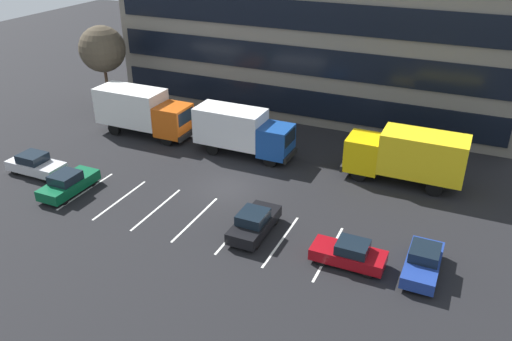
% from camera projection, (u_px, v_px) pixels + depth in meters
% --- Properties ---
extents(ground_plane, '(120.00, 120.00, 0.00)m').
position_uv_depth(ground_plane, '(227.00, 188.00, 34.78)').
color(ground_plane, black).
extents(office_building, '(35.23, 10.39, 18.00)m').
position_uv_depth(office_building, '(319.00, 8.00, 45.24)').
color(office_building, slate).
rests_on(office_building, ground_plane).
extents(lot_markings, '(16.94, 5.40, 0.01)m').
position_uv_depth(lot_markings, '(195.00, 219.00, 31.35)').
color(lot_markings, silver).
rests_on(lot_markings, ground_plane).
extents(box_truck_yellow_all, '(7.96, 2.64, 3.69)m').
position_uv_depth(box_truck_yellow_all, '(407.00, 155.00, 34.61)').
color(box_truck_yellow_all, yellow).
rests_on(box_truck_yellow_all, ground_plane).
extents(box_truck_blue, '(7.58, 2.51, 3.51)m').
position_uv_depth(box_truck_blue, '(242.00, 130.00, 38.68)').
color(box_truck_blue, '#194799').
rests_on(box_truck_blue, ground_plane).
extents(box_truck_orange, '(8.14, 2.69, 3.77)m').
position_uv_depth(box_truck_orange, '(142.00, 110.00, 42.07)').
color(box_truck_orange, '#D85914').
rests_on(box_truck_orange, ground_plane).
extents(sedan_forest, '(1.75, 4.18, 1.50)m').
position_uv_depth(sedan_forest, '(68.00, 183.00, 33.91)').
color(sedan_forest, '#0C5933').
rests_on(sedan_forest, ground_plane).
extents(sedan_navy, '(1.67, 3.98, 1.43)m').
position_uv_depth(sedan_navy, '(423.00, 262.00, 26.47)').
color(sedan_navy, navy).
rests_on(sedan_navy, ground_plane).
extents(sedan_maroon, '(3.89, 1.63, 1.39)m').
position_uv_depth(sedan_maroon, '(349.00, 254.00, 27.12)').
color(sedan_maroon, maroon).
rests_on(sedan_maroon, ground_plane).
extents(sedan_silver, '(4.17, 1.74, 1.49)m').
position_uv_depth(sedan_silver, '(35.00, 164.00, 36.39)').
color(sedan_silver, silver).
rests_on(sedan_silver, ground_plane).
extents(sedan_black, '(1.74, 4.15, 1.48)m').
position_uv_depth(sedan_black, '(254.00, 223.00, 29.69)').
color(sedan_black, black).
rests_on(sedan_black, ground_plane).
extents(bare_tree, '(4.09, 4.09, 7.68)m').
position_uv_depth(bare_tree, '(102.00, 49.00, 45.86)').
color(bare_tree, '#473323').
rests_on(bare_tree, ground_plane).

